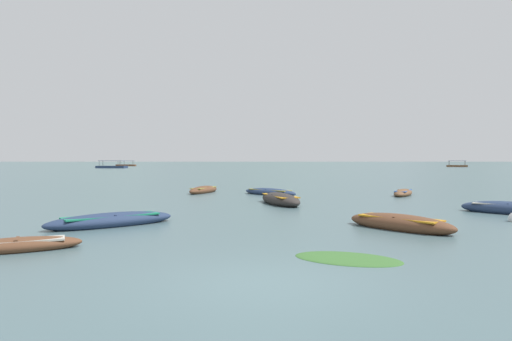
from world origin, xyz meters
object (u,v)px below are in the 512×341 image
rowboat_6 (280,200)px  ferry_0 (112,167)px  rowboat_2 (204,190)px  ferry_2 (457,166)px  rowboat_0 (17,246)px  rowboat_8 (510,209)px  rowboat_7 (400,223)px  rowboat_4 (270,192)px  rowboat_10 (112,221)px  rowboat_1 (403,193)px  ferry_1 (126,165)px

rowboat_6 → ferry_0: bearing=116.2°
rowboat_2 → ferry_2: ferry_2 is taller
rowboat_0 → rowboat_8: 18.79m
rowboat_7 → rowboat_0: bearing=-159.2°
rowboat_4 → rowboat_10: 14.90m
rowboat_1 → ferry_1: 165.25m
rowboat_8 → ferry_0: (-62.52, 110.22, 0.24)m
rowboat_6 → ferry_2: 152.94m
rowboat_4 → rowboat_2: bearing=161.4°
rowboat_8 → rowboat_4: bearing=138.2°
rowboat_1 → rowboat_4: rowboat_4 is taller
rowboat_7 → ferry_0: size_ratio=0.37×
rowboat_2 → ferry_2: (70.61, 130.79, 0.26)m
rowboat_10 → ferry_2: (71.05, 146.34, 0.27)m
rowboat_7 → ferry_2: (61.06, 146.54, 0.25)m
rowboat_0 → rowboat_6: rowboat_6 is taller
rowboat_10 → ferry_2: ferry_2 is taller
rowboat_7 → rowboat_10: 9.99m
rowboat_1 → rowboat_6: bearing=-143.6°
rowboat_6 → rowboat_10: size_ratio=1.10×
rowboat_0 → ferry_0: ferry_0 is taller
rowboat_0 → rowboat_7: (10.73, 4.07, 0.06)m
rowboat_1 → rowboat_6: size_ratio=0.80×
rowboat_0 → rowboat_7: 11.48m
rowboat_8 → ferry_1: bearing=115.6°
rowboat_7 → rowboat_10: rowboat_7 is taller
ferry_2 → rowboat_0: bearing=-115.5°
ferry_1 → rowboat_4: bearing=-66.3°
ferry_1 → ferry_0: bearing=-74.6°
ferry_2 → ferry_1: bearing=173.2°
rowboat_1 → rowboat_7: size_ratio=1.05×
rowboat_2 → ferry_2: size_ratio=0.56×
rowboat_0 → rowboat_4: 19.17m
rowboat_1 → ferry_0: (-60.67, 100.63, 0.28)m
ferry_0 → rowboat_7: bearing=-63.8°
rowboat_0 → rowboat_4: rowboat_4 is taller
rowboat_7 → rowboat_10: size_ratio=0.83×
rowboat_6 → ferry_1: bearing=113.1°
rowboat_6 → rowboat_7: 9.09m
rowboat_4 → ferry_0: 113.20m
rowboat_1 → rowboat_2: 13.75m
rowboat_2 → rowboat_10: rowboat_2 is taller
rowboat_2 → rowboat_6: size_ratio=0.88×
ferry_2 → rowboat_7: bearing=-112.6°
ferry_1 → ferry_2: 131.56m
rowboat_8 → ferry_2: ferry_2 is taller
rowboat_1 → rowboat_6: 10.12m
rowboat_1 → ferry_0: ferry_0 is taller
rowboat_0 → rowboat_4: (5.98, 18.22, 0.04)m
rowboat_0 → rowboat_2: bearing=86.6°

